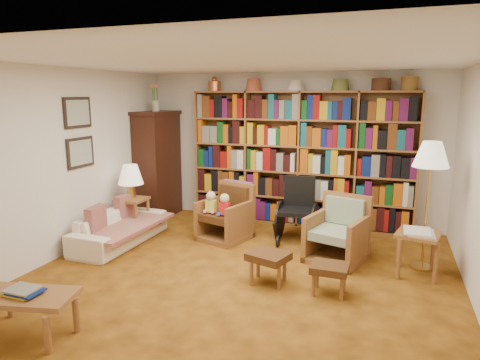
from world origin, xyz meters
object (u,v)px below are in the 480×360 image
at_px(side_table_lamp, 132,207).
at_px(armchair_sage, 337,235).
at_px(armchair_leather, 227,215).
at_px(wheelchair, 297,212).
at_px(floor_lamp, 431,160).
at_px(side_table_papers, 418,240).
at_px(footstool_a, 268,258).
at_px(coffee_table, 25,300).
at_px(footstool_b, 330,270).
at_px(sofa, 120,228).

height_order(side_table_lamp, armchair_sage, armchair_sage).
distance_m(armchair_leather, wheelchair, 1.06).
height_order(floor_lamp, side_table_papers, floor_lamp).
height_order(armchair_leather, footstool_a, armchair_leather).
distance_m(armchair_sage, floor_lamp, 1.49).
xyz_separation_m(footstool_a, coffee_table, (-1.77, -1.76, 0.04)).
relative_size(armchair_leather, armchair_sage, 0.98).
xyz_separation_m(side_table_lamp, wheelchair, (2.50, 0.52, 0.01)).
distance_m(floor_lamp, footstool_a, 2.28).
distance_m(armchair_sage, side_table_papers, 1.00).
xyz_separation_m(footstool_b, coffee_table, (-2.47, -1.72, 0.06)).
distance_m(side_table_papers, footstool_a, 1.81).
distance_m(side_table_lamp, armchair_sage, 3.16).
distance_m(sofa, side_table_papers, 4.03).
height_order(sofa, coffee_table, sofa).
height_order(footstool_a, footstool_b, footstool_a).
bearing_deg(floor_lamp, sofa, -173.26).
bearing_deg(footstool_a, side_table_lamp, 157.13).
xyz_separation_m(sofa, coffee_table, (0.64, -2.34, 0.10)).
bearing_deg(side_table_lamp, footstool_a, -22.87).
xyz_separation_m(wheelchair, coffee_table, (-1.76, -3.35, -0.10)).
bearing_deg(armchair_sage, footstool_b, -87.36).
xyz_separation_m(side_table_lamp, armchair_leather, (1.47, 0.29, -0.08)).
relative_size(side_table_lamp, footstool_b, 1.41).
xyz_separation_m(wheelchair, footstool_a, (0.01, -1.58, -0.14)).
distance_m(armchair_sage, coffee_table, 3.71).
height_order(armchair_sage, side_table_papers, armchair_sage).
bearing_deg(footstool_b, footstool_a, 176.72).
xyz_separation_m(armchair_sage, footstool_a, (-0.65, -1.05, -0.02)).
relative_size(armchair_leather, floor_lamp, 0.54).
height_order(side_table_lamp, coffee_table, side_table_lamp).
relative_size(wheelchair, coffee_table, 0.99).
height_order(side_table_lamp, footstool_a, side_table_lamp).
bearing_deg(wheelchair, side_table_lamp, -168.18).
bearing_deg(floor_lamp, footstool_a, -148.12).
bearing_deg(side_table_papers, coffee_table, -142.74).
relative_size(wheelchair, footstool_b, 2.40).
bearing_deg(floor_lamp, wheelchair, 163.02).
bearing_deg(armchair_sage, floor_lamp, 0.65).
bearing_deg(sofa, side_table_papers, -85.85).
height_order(footstool_b, coffee_table, coffee_table).
distance_m(side_table_lamp, footstool_a, 2.72).
relative_size(armchair_sage, wheelchair, 0.92).
bearing_deg(footstool_b, armchair_leather, 141.30).
bearing_deg(footstool_b, wheelchair, 113.57).
bearing_deg(coffee_table, sofa, 105.27).
distance_m(floor_lamp, coffee_table, 4.59).
relative_size(footstool_a, footstool_b, 1.31).
bearing_deg(side_table_lamp, armchair_sage, -0.20).
xyz_separation_m(sofa, footstool_a, (2.41, -0.57, 0.06)).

